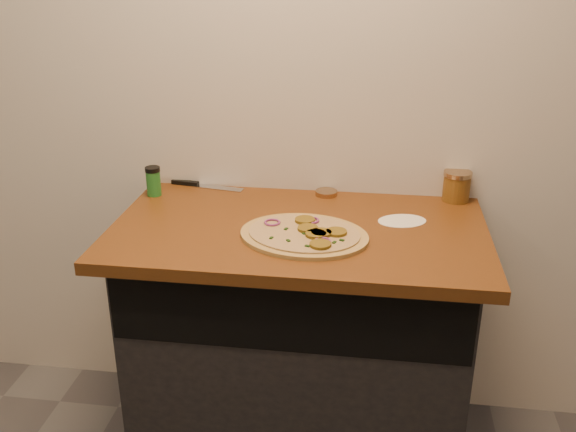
# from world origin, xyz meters

# --- Properties ---
(cabinet) EXTENTS (1.10, 0.60, 0.86)m
(cabinet) POSITION_xyz_m (0.00, 1.45, 0.43)
(cabinet) COLOR black
(cabinet) RESTS_ON ground
(countertop) EXTENTS (1.20, 0.70, 0.04)m
(countertop) POSITION_xyz_m (0.00, 1.42, 0.88)
(countertop) COLOR #612F12
(countertop) RESTS_ON cabinet
(pizza) EXTENTS (0.45, 0.45, 0.03)m
(pizza) POSITION_xyz_m (0.03, 1.33, 0.91)
(pizza) COLOR tan
(pizza) RESTS_ON countertop
(chefs_knife) EXTENTS (0.28, 0.08, 0.02)m
(chefs_knife) POSITION_xyz_m (-0.41, 1.73, 0.91)
(chefs_knife) COLOR #B7BAC1
(chefs_knife) RESTS_ON countertop
(mason_jar_lid) EXTENTS (0.10, 0.10, 0.02)m
(mason_jar_lid) POSITION_xyz_m (0.06, 1.71, 0.91)
(mason_jar_lid) COLOR #9B7D5A
(mason_jar_lid) RESTS_ON countertop
(salsa_jar) EXTENTS (0.10, 0.10, 0.11)m
(salsa_jar) POSITION_xyz_m (0.52, 1.72, 0.95)
(salsa_jar) COLOR #9F190F
(salsa_jar) RESTS_ON countertop
(spice_shaker) EXTENTS (0.05, 0.05, 0.11)m
(spice_shaker) POSITION_xyz_m (-0.55, 1.62, 0.95)
(spice_shaker) COLOR #216A25
(spice_shaker) RESTS_ON countertop
(flour_spill) EXTENTS (0.20, 0.20, 0.00)m
(flour_spill) POSITION_xyz_m (0.33, 1.51, 0.90)
(flour_spill) COLOR silver
(flour_spill) RESTS_ON countertop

